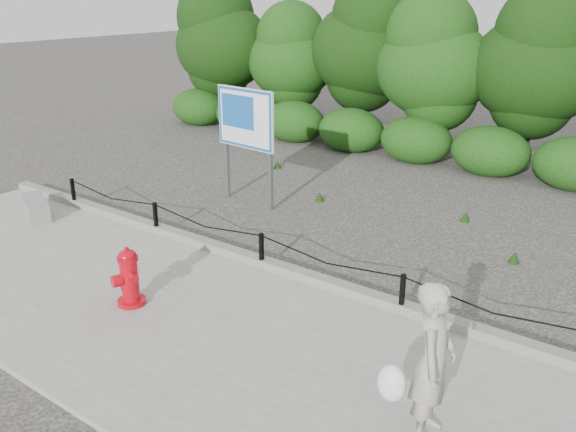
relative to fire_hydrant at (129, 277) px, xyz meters
The scene contains 9 objects.
ground 2.26m from the fire_hydrant, 70.05° to the left, with size 90.00×90.00×0.00m, color #2D2B28.
sidewalk 0.88m from the fire_hydrant, ahead, with size 14.00×4.00×0.08m, color gray.
curb 2.27m from the fire_hydrant, 70.49° to the left, with size 14.00×0.22×0.14m, color slate.
chain_barrier 2.20m from the fire_hydrant, 70.05° to the left, with size 10.06×0.06×0.60m.
treeline 11.20m from the fire_hydrant, 89.28° to the left, with size 20.32×3.79×4.74m.
fire_hydrant is the anchor object (origin of this frame).
pedestrian 4.58m from the fire_hydrant, ahead, with size 0.77×0.70×1.71m.
concrete_block 4.54m from the fire_hydrant, 163.82° to the left, with size 1.10×0.39×0.35m, color gray.
advertising_sign 4.94m from the fire_hydrant, 109.60° to the left, with size 1.54×0.24×2.46m.
Camera 1 is at (5.69, -6.98, 4.35)m, focal length 38.00 mm.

